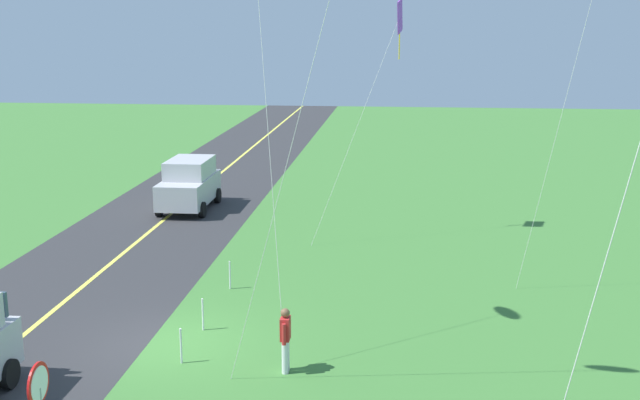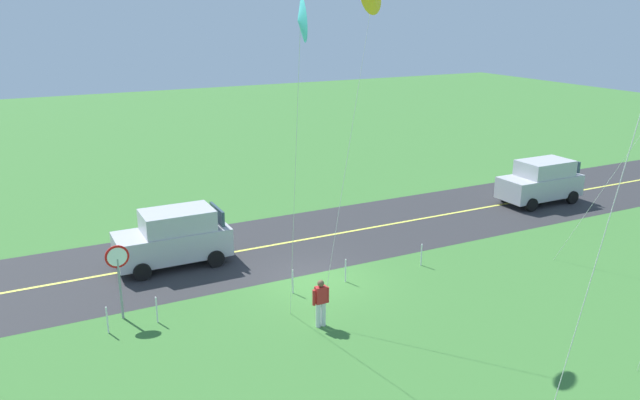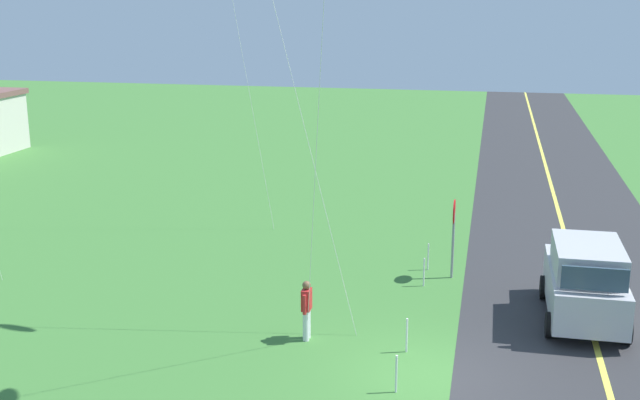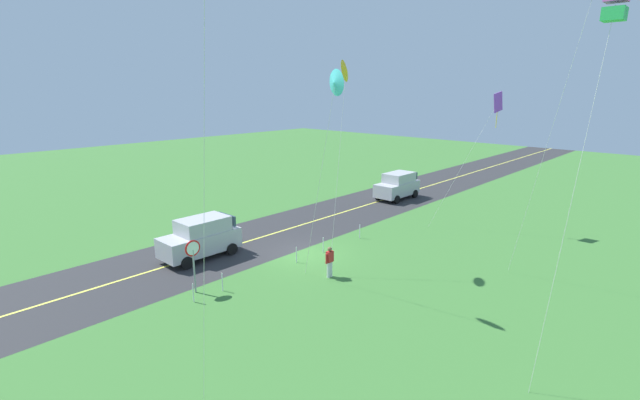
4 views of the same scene
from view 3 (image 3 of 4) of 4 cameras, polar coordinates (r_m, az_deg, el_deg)
The scene contains 10 objects.
ground_plane at distance 19.34m, azimuth 7.91°, elevation -12.50°, with size 120.00×120.00×0.10m, color #3D7533.
asphalt_road at distance 19.50m, azimuth 20.02°, elevation -12.87°, with size 120.00×7.00×0.00m, color #2D2D30.
road_centre_stripe at distance 19.50m, azimuth 20.02°, elevation -12.86°, with size 120.00×0.16×0.00m, color #E5E04C.
car_suv_foreground at distance 22.91m, azimuth 18.46°, elevation -5.50°, with size 4.40×2.12×2.24m.
stop_sign at distance 25.16m, azimuth 9.55°, elevation -1.64°, with size 0.76×0.08×2.56m.
person_adult_near at distance 20.67m, azimuth -0.96°, elevation -7.75°, with size 0.58×0.22×1.60m.
fence_post_1 at distance 18.30m, azimuth 5.48°, elevation -12.29°, with size 0.05×0.05×0.90m, color silver.
fence_post_2 at distance 20.24m, azimuth 6.23°, elevation -9.61°, with size 0.05×0.05×0.90m, color silver.
fence_post_3 at distance 24.71m, azimuth 7.46°, elevation -5.15°, with size 0.05×0.05×0.90m, color silver.
fence_post_4 at distance 26.16m, azimuth 7.75°, elevation -4.05°, with size 0.05×0.05×0.90m, color silver.
Camera 3 is at (-17.25, -1.10, 8.62)m, focal length 44.67 mm.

